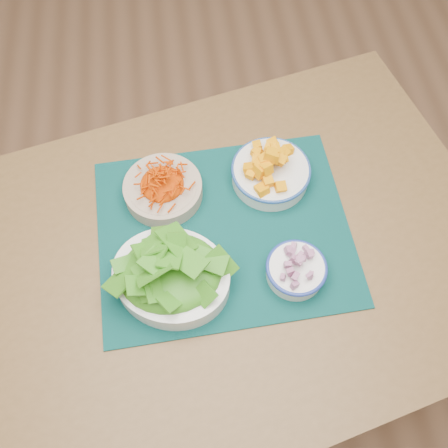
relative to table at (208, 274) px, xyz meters
name	(u,v)px	position (x,y,z in m)	size (l,w,h in m)	color
ground	(238,329)	(0.09, 0.06, -0.66)	(4.00, 4.00, 0.00)	#8F6345
table	(208,274)	(0.00, 0.00, 0.00)	(1.46, 1.14, 0.75)	brown
placemat	(224,231)	(0.04, 0.06, 0.09)	(0.55, 0.45, 0.00)	#032929
carrot_bowl	(163,187)	(-0.08, 0.17, 0.13)	(0.23, 0.23, 0.07)	tan
squash_bowl	(271,169)	(0.17, 0.18, 0.14)	(0.23, 0.23, 0.09)	white
lettuce_bowl	(171,272)	(-0.08, -0.05, 0.15)	(0.30, 0.29, 0.12)	white
onion_bowl	(296,268)	(0.18, -0.06, 0.13)	(0.16, 0.16, 0.07)	white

